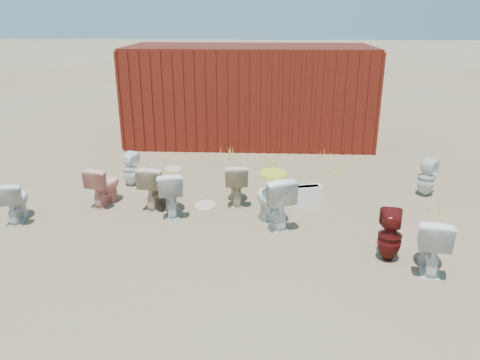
{
  "coord_description": "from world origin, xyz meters",
  "views": [
    {
      "loc": [
        0.38,
        -6.72,
        3.22
      ],
      "look_at": [
        0.0,
        0.6,
        0.55
      ],
      "focal_mm": 35.0,
      "sensor_mm": 36.0,
      "label": 1
    }
  ],
  "objects_px": {
    "toilet_front_maroon": "(390,236)",
    "toilet_back_yellowlid": "(273,200)",
    "toilet_front_pink": "(104,185)",
    "shipping_container": "(249,94)",
    "toilet_front_a": "(15,200)",
    "loose_tank": "(306,196)",
    "toilet_back_a": "(130,169)",
    "toilet_back_e": "(426,177)",
    "toilet_front_e": "(432,242)",
    "toilet_back_beige_right": "(236,182)",
    "toilet_back_beige_left": "(156,185)",
    "toilet_front_c": "(170,192)"
  },
  "relations": [
    {
      "from": "toilet_back_e",
      "to": "loose_tank",
      "type": "bearing_deg",
      "value": 49.87
    },
    {
      "from": "toilet_front_c",
      "to": "toilet_back_beige_left",
      "type": "height_order",
      "value": "toilet_back_beige_left"
    },
    {
      "from": "toilet_front_a",
      "to": "loose_tank",
      "type": "height_order",
      "value": "toilet_front_a"
    },
    {
      "from": "toilet_front_pink",
      "to": "shipping_container",
      "type": "bearing_deg",
      "value": -104.87
    },
    {
      "from": "shipping_container",
      "to": "toilet_front_pink",
      "type": "bearing_deg",
      "value": -118.28
    },
    {
      "from": "shipping_container",
      "to": "toilet_back_beige_left",
      "type": "relative_size",
      "value": 7.78
    },
    {
      "from": "toilet_front_maroon",
      "to": "toilet_front_a",
      "type": "bearing_deg",
      "value": -0.17
    },
    {
      "from": "toilet_front_pink",
      "to": "toilet_front_maroon",
      "type": "distance_m",
      "value": 4.81
    },
    {
      "from": "shipping_container",
      "to": "toilet_front_a",
      "type": "relative_size",
      "value": 8.78
    },
    {
      "from": "toilet_front_c",
      "to": "toilet_front_pink",
      "type": "bearing_deg",
      "value": -27.6
    },
    {
      "from": "toilet_back_a",
      "to": "toilet_back_e",
      "type": "distance_m",
      "value": 5.56
    },
    {
      "from": "toilet_front_e",
      "to": "toilet_back_yellowlid",
      "type": "distance_m",
      "value": 2.4
    },
    {
      "from": "toilet_front_maroon",
      "to": "loose_tank",
      "type": "distance_m",
      "value": 2.1
    },
    {
      "from": "toilet_front_e",
      "to": "toilet_back_yellowlid",
      "type": "bearing_deg",
      "value": -17.96
    },
    {
      "from": "toilet_front_c",
      "to": "toilet_back_e",
      "type": "height_order",
      "value": "toilet_front_c"
    },
    {
      "from": "shipping_container",
      "to": "toilet_back_beige_right",
      "type": "height_order",
      "value": "shipping_container"
    },
    {
      "from": "toilet_front_pink",
      "to": "toilet_back_beige_right",
      "type": "bearing_deg",
      "value": -161.64
    },
    {
      "from": "toilet_front_c",
      "to": "toilet_back_a",
      "type": "distance_m",
      "value": 1.64
    },
    {
      "from": "toilet_front_e",
      "to": "toilet_front_a",
      "type": "bearing_deg",
      "value": 2.64
    },
    {
      "from": "toilet_front_pink",
      "to": "toilet_back_a",
      "type": "relative_size",
      "value": 1.08
    },
    {
      "from": "toilet_front_maroon",
      "to": "toilet_back_yellowlid",
      "type": "distance_m",
      "value": 1.88
    },
    {
      "from": "toilet_back_a",
      "to": "toilet_front_pink",
      "type": "bearing_deg",
      "value": 99.01
    },
    {
      "from": "toilet_back_a",
      "to": "toilet_front_maroon",
      "type": "bearing_deg",
      "value": 168.56
    },
    {
      "from": "toilet_back_e",
      "to": "toilet_back_beige_right",
      "type": "bearing_deg",
      "value": 43.5
    },
    {
      "from": "toilet_back_beige_left",
      "to": "shipping_container",
      "type": "bearing_deg",
      "value": -98.08
    },
    {
      "from": "toilet_front_maroon",
      "to": "toilet_back_beige_left",
      "type": "relative_size",
      "value": 0.93
    },
    {
      "from": "toilet_front_a",
      "to": "toilet_back_beige_right",
      "type": "xyz_separation_m",
      "value": [
        3.51,
        0.94,
        0.03
      ]
    },
    {
      "from": "toilet_back_yellowlid",
      "to": "loose_tank",
      "type": "height_order",
      "value": "toilet_back_yellowlid"
    },
    {
      "from": "toilet_front_e",
      "to": "toilet_back_beige_left",
      "type": "relative_size",
      "value": 0.99
    },
    {
      "from": "toilet_back_a",
      "to": "loose_tank",
      "type": "relative_size",
      "value": 1.31
    },
    {
      "from": "shipping_container",
      "to": "toilet_back_yellowlid",
      "type": "distance_m",
      "value": 5.21
    },
    {
      "from": "shipping_container",
      "to": "toilet_back_beige_right",
      "type": "distance_m",
      "value": 4.31
    },
    {
      "from": "shipping_container",
      "to": "toilet_back_a",
      "type": "xyz_separation_m",
      "value": [
        -2.19,
        -3.49,
        -0.87
      ]
    },
    {
      "from": "toilet_back_e",
      "to": "loose_tank",
      "type": "height_order",
      "value": "toilet_back_e"
    },
    {
      "from": "toilet_front_maroon",
      "to": "loose_tank",
      "type": "height_order",
      "value": "toilet_front_maroon"
    },
    {
      "from": "toilet_back_a",
      "to": "toilet_back_beige_right",
      "type": "bearing_deg",
      "value": -178.95
    },
    {
      "from": "shipping_container",
      "to": "toilet_front_a",
      "type": "xyz_separation_m",
      "value": [
        -3.6,
        -5.17,
        -0.86
      ]
    },
    {
      "from": "toilet_front_e",
      "to": "toilet_back_beige_right",
      "type": "relative_size",
      "value": 1.04
    },
    {
      "from": "toilet_front_e",
      "to": "toilet_back_beige_right",
      "type": "height_order",
      "value": "toilet_front_e"
    },
    {
      "from": "toilet_front_maroon",
      "to": "toilet_back_yellowlid",
      "type": "height_order",
      "value": "toilet_back_yellowlid"
    },
    {
      "from": "toilet_front_pink",
      "to": "toilet_front_e",
      "type": "distance_m",
      "value": 5.34
    },
    {
      "from": "toilet_front_pink",
      "to": "toilet_back_beige_left",
      "type": "distance_m",
      "value": 0.93
    },
    {
      "from": "toilet_front_maroon",
      "to": "toilet_back_e",
      "type": "xyz_separation_m",
      "value": [
        1.26,
        2.44,
        -0.01
      ]
    },
    {
      "from": "toilet_front_a",
      "to": "toilet_front_pink",
      "type": "relative_size",
      "value": 0.97
    },
    {
      "from": "toilet_front_pink",
      "to": "loose_tank",
      "type": "xyz_separation_m",
      "value": [
        3.53,
        0.12,
        -0.18
      ]
    },
    {
      "from": "toilet_back_beige_left",
      "to": "toilet_back_beige_right",
      "type": "xyz_separation_m",
      "value": [
        1.36,
        0.24,
        -0.02
      ]
    },
    {
      "from": "toilet_front_a",
      "to": "toilet_back_a",
      "type": "relative_size",
      "value": 1.04
    },
    {
      "from": "toilet_front_c",
      "to": "toilet_back_beige_left",
      "type": "distance_m",
      "value": 0.41
    },
    {
      "from": "toilet_back_beige_right",
      "to": "toilet_back_beige_left",
      "type": "bearing_deg",
      "value": 4.61
    },
    {
      "from": "toilet_front_a",
      "to": "toilet_front_e",
      "type": "xyz_separation_m",
      "value": [
        6.19,
        -1.21,
        0.04
      ]
    }
  ]
}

